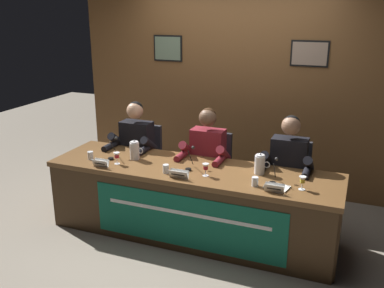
{
  "coord_description": "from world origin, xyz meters",
  "views": [
    {
      "loc": [
        1.49,
        -3.73,
        2.26
      ],
      "look_at": [
        0.0,
        0.0,
        0.98
      ],
      "focal_mm": 40.24,
      "sensor_mm": 36.0,
      "label": 1
    }
  ],
  "objects_px": {
    "conference_table": "(188,193)",
    "juice_glass_center": "(206,167)",
    "water_pitcher_left_side": "(135,150)",
    "chair_left": "(143,164)",
    "nameplate_center": "(179,174)",
    "panelist_center": "(205,156)",
    "document_stack_right": "(277,187)",
    "water_cup_center": "(166,169)",
    "water_cup_left": "(90,156)",
    "chair_center": "(211,174)",
    "microphone_left": "(113,152)",
    "water_pitcher_right_side": "(260,164)",
    "microphone_right": "(274,175)",
    "juice_glass_right": "(302,181)",
    "panelist_right": "(287,167)",
    "chair_right": "(289,185)",
    "nameplate_right": "(274,188)",
    "water_cup_right": "(255,182)",
    "nameplate_left": "(101,163)",
    "panelist_left": "(134,147)",
    "juice_glass_left": "(117,156)",
    "microphone_center": "(190,162)"
  },
  "relations": [
    {
      "from": "panelist_left",
      "to": "microphone_left",
      "type": "distance_m",
      "value": 0.44
    },
    {
      "from": "nameplate_right",
      "to": "water_pitcher_left_side",
      "type": "xyz_separation_m",
      "value": [
        -1.54,
        0.31,
        0.05
      ]
    },
    {
      "from": "chair_left",
      "to": "nameplate_center",
      "type": "distance_m",
      "value": 1.28
    },
    {
      "from": "microphone_left",
      "to": "panelist_center",
      "type": "distance_m",
      "value": 0.99
    },
    {
      "from": "conference_table",
      "to": "document_stack_right",
      "type": "bearing_deg",
      "value": -4.4
    },
    {
      "from": "chair_center",
      "to": "chair_left",
      "type": "bearing_deg",
      "value": 180.0
    },
    {
      "from": "water_cup_right",
      "to": "water_cup_left",
      "type": "bearing_deg",
      "value": 178.29
    },
    {
      "from": "microphone_right",
      "to": "panelist_right",
      "type": "bearing_deg",
      "value": 84.27
    },
    {
      "from": "conference_table",
      "to": "nameplate_center",
      "type": "bearing_deg",
      "value": -95.68
    },
    {
      "from": "water_cup_left",
      "to": "juice_glass_center",
      "type": "distance_m",
      "value": 1.29
    },
    {
      "from": "juice_glass_center",
      "to": "document_stack_right",
      "type": "height_order",
      "value": "juice_glass_center"
    },
    {
      "from": "water_pitcher_left_side",
      "to": "chair_left",
      "type": "bearing_deg",
      "value": 111.25
    },
    {
      "from": "water_cup_left",
      "to": "water_cup_center",
      "type": "distance_m",
      "value": 0.91
    },
    {
      "from": "water_cup_left",
      "to": "document_stack_right",
      "type": "height_order",
      "value": "water_cup_left"
    },
    {
      "from": "conference_table",
      "to": "water_cup_right",
      "type": "relative_size",
      "value": 34.53
    },
    {
      "from": "juice_glass_right",
      "to": "panelist_right",
      "type": "bearing_deg",
      "value": 112.5
    },
    {
      "from": "water_cup_left",
      "to": "water_cup_center",
      "type": "bearing_deg",
      "value": -3.76
    },
    {
      "from": "microphone_center",
      "to": "microphone_right",
      "type": "height_order",
      "value": "same"
    },
    {
      "from": "juice_glass_left",
      "to": "microphone_center",
      "type": "bearing_deg",
      "value": 10.88
    },
    {
      "from": "chair_center",
      "to": "nameplate_center",
      "type": "bearing_deg",
      "value": -91.02
    },
    {
      "from": "nameplate_center",
      "to": "water_pitcher_left_side",
      "type": "bearing_deg",
      "value": 153.48
    },
    {
      "from": "water_cup_center",
      "to": "chair_left",
      "type": "bearing_deg",
      "value": 130.66
    },
    {
      "from": "nameplate_right",
      "to": "water_cup_right",
      "type": "xyz_separation_m",
      "value": [
        -0.19,
        0.08,
        -0.0
      ]
    },
    {
      "from": "nameplate_center",
      "to": "juice_glass_center",
      "type": "relative_size",
      "value": 1.54
    },
    {
      "from": "chair_center",
      "to": "microphone_center",
      "type": "relative_size",
      "value": 4.22
    },
    {
      "from": "panelist_center",
      "to": "document_stack_right",
      "type": "relative_size",
      "value": 5.29
    },
    {
      "from": "nameplate_center",
      "to": "water_cup_center",
      "type": "height_order",
      "value": "water_cup_center"
    },
    {
      "from": "nameplate_center",
      "to": "water_pitcher_left_side",
      "type": "height_order",
      "value": "water_pitcher_left_side"
    },
    {
      "from": "juice_glass_center",
      "to": "microphone_right",
      "type": "height_order",
      "value": "microphone_right"
    },
    {
      "from": "microphone_left",
      "to": "chair_center",
      "type": "bearing_deg",
      "value": 35.67
    },
    {
      "from": "nameplate_left",
      "to": "nameplate_right",
      "type": "height_order",
      "value": "same"
    },
    {
      "from": "chair_center",
      "to": "chair_right",
      "type": "bearing_deg",
      "value": 0.0
    },
    {
      "from": "water_pitcher_left_side",
      "to": "document_stack_right",
      "type": "relative_size",
      "value": 0.9
    },
    {
      "from": "microphone_left",
      "to": "water_pitcher_right_side",
      "type": "bearing_deg",
      "value": 5.39
    },
    {
      "from": "panelist_left",
      "to": "document_stack_right",
      "type": "distance_m",
      "value": 1.85
    },
    {
      "from": "juice_glass_center",
      "to": "water_cup_right",
      "type": "bearing_deg",
      "value": -7.34
    },
    {
      "from": "nameplate_left",
      "to": "panelist_center",
      "type": "relative_size",
      "value": 0.14
    },
    {
      "from": "microphone_center",
      "to": "water_pitcher_right_side",
      "type": "bearing_deg",
      "value": 11.52
    },
    {
      "from": "conference_table",
      "to": "juice_glass_center",
      "type": "distance_m",
      "value": 0.38
    },
    {
      "from": "water_cup_right",
      "to": "water_pitcher_left_side",
      "type": "height_order",
      "value": "water_pitcher_left_side"
    },
    {
      "from": "document_stack_right",
      "to": "chair_right",
      "type": "bearing_deg",
      "value": 90.51
    },
    {
      "from": "panelist_left",
      "to": "juice_glass_left",
      "type": "xyz_separation_m",
      "value": [
        0.12,
        -0.57,
        0.09
      ]
    },
    {
      "from": "conference_table",
      "to": "panelist_center",
      "type": "relative_size",
      "value": 2.37
    },
    {
      "from": "water_cup_center",
      "to": "panelist_right",
      "type": "height_order",
      "value": "panelist_right"
    },
    {
      "from": "water_cup_center",
      "to": "nameplate_left",
      "type": "bearing_deg",
      "value": -172.12
    },
    {
      "from": "juice_glass_right",
      "to": "document_stack_right",
      "type": "height_order",
      "value": "juice_glass_right"
    },
    {
      "from": "panelist_center",
      "to": "water_pitcher_right_side",
      "type": "xyz_separation_m",
      "value": [
        0.66,
        -0.29,
        0.1
      ]
    },
    {
      "from": "microphone_center",
      "to": "panelist_right",
      "type": "relative_size",
      "value": 0.17
    },
    {
      "from": "chair_center",
      "to": "water_pitcher_left_side",
      "type": "height_order",
      "value": "water_pitcher_left_side"
    },
    {
      "from": "panelist_center",
      "to": "chair_center",
      "type": "bearing_deg",
      "value": 90.0
    }
  ]
}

